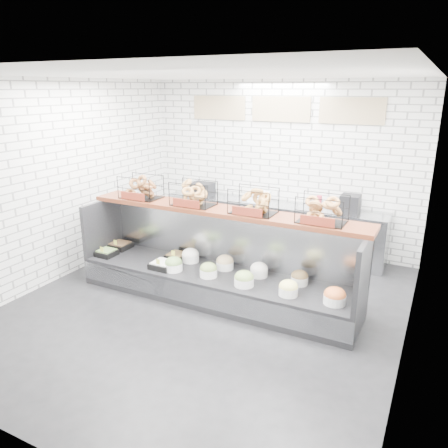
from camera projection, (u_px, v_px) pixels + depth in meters
The scene contains 5 objects.
ground at pixel (205, 307), 5.94m from camera, with size 5.50×5.50×0.00m, color black.
room_shell at pixel (225, 150), 5.83m from camera, with size 5.02×5.51×3.01m.
display_case at pixel (217, 276), 6.13m from camera, with size 4.00×0.90×1.20m.
bagel_shelf at pixel (222, 200), 5.96m from camera, with size 4.10×0.50×0.40m.
prep_counter at pixel (271, 226), 7.86m from camera, with size 4.00×0.60×1.20m.
Camera 1 is at (2.65, -4.63, 2.86)m, focal length 35.00 mm.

